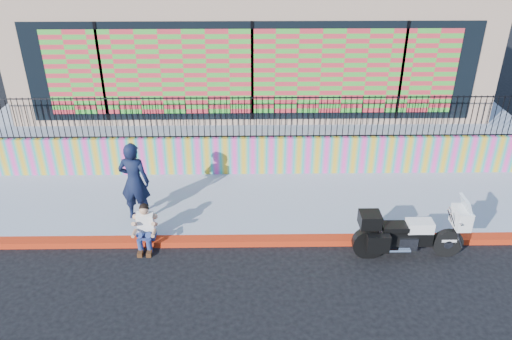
{
  "coord_description": "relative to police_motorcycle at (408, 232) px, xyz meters",
  "views": [
    {
      "loc": [
        -0.1,
        -9.47,
        6.92
      ],
      "look_at": [
        0.06,
        1.2,
        1.3
      ],
      "focal_mm": 35.0,
      "sensor_mm": 36.0,
      "label": 1
    }
  ],
  "objects": [
    {
      "name": "sidewalk",
      "position": [
        -3.37,
        2.16,
        -0.55
      ],
      "size": [
        16.0,
        3.0,
        0.15
      ],
      "primitive_type": "cube",
      "color": "#8F99AC",
      "rests_on": "ground"
    },
    {
      "name": "metal_fence",
      "position": [
        -3.37,
        3.76,
        1.22
      ],
      "size": [
        15.8,
        0.04,
        1.2
      ],
      "primitive_type": null,
      "color": "black",
      "rests_on": "mural_wall"
    },
    {
      "name": "seated_man",
      "position": [
        -5.83,
        0.38,
        -0.18
      ],
      "size": [
        0.54,
        0.71,
        1.06
      ],
      "color": "navy",
      "rests_on": "ground"
    },
    {
      "name": "police_officer",
      "position": [
        -6.2,
        1.44,
        0.52
      ],
      "size": [
        0.79,
        0.58,
        2.01
      ],
      "primitive_type": "imported",
      "rotation": [
        0.0,
        0.0,
        3.0
      ],
      "color": "black",
      "rests_on": "sidewalk"
    },
    {
      "name": "police_motorcycle",
      "position": [
        0.0,
        0.0,
        0.0
      ],
      "size": [
        2.42,
        0.8,
        1.5
      ],
      "color": "black",
      "rests_on": "ground"
    },
    {
      "name": "mural_wall",
      "position": [
        -3.37,
        3.76,
        0.07
      ],
      "size": [
        16.0,
        0.2,
        1.1
      ],
      "primitive_type": "cube",
      "color": "#ED3EA4",
      "rests_on": "sidewalk"
    },
    {
      "name": "elevated_platform",
      "position": [
        -3.37,
        8.86,
        -0.0
      ],
      "size": [
        16.0,
        10.0,
        1.25
      ],
      "primitive_type": "cube",
      "color": "#8F99AC",
      "rests_on": "ground"
    },
    {
      "name": "ground",
      "position": [
        -3.37,
        0.51,
        -0.63
      ],
      "size": [
        90.0,
        90.0,
        0.0
      ],
      "primitive_type": "plane",
      "color": "black",
      "rests_on": "ground"
    },
    {
      "name": "storefront_building",
      "position": [
        -3.37,
        8.64,
        2.62
      ],
      "size": [
        14.0,
        8.06,
        4.0
      ],
      "color": "tan",
      "rests_on": "elevated_platform"
    },
    {
      "name": "red_curb",
      "position": [
        -3.37,
        0.51,
        -0.55
      ],
      "size": [
        16.0,
        0.3,
        0.15
      ],
      "primitive_type": "cube",
      "color": "red",
      "rests_on": "ground"
    }
  ]
}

